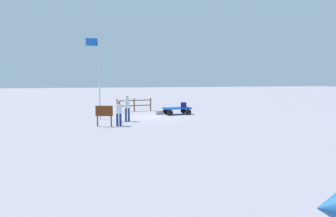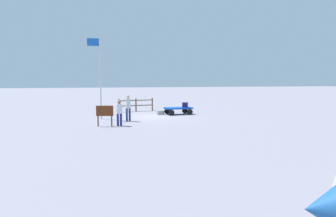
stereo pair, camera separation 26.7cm
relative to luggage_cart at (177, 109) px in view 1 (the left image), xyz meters
The scene contains 9 objects.
ground_plane 2.39m from the luggage_cart, 28.59° to the left, with size 120.00×120.00×0.00m, color gray.
luggage_cart is the anchor object (origin of this frame).
suitcase_olive 0.67m from the luggage_cart, behind, with size 0.53×0.48×0.40m.
suitcase_maroon 1.42m from the luggage_cart, ahead, with size 0.59×0.39×0.31m.
worker_lead 6.89m from the luggage_cart, 46.67° to the left, with size 0.44×0.44×1.59m.
worker_trailing 5.17m from the luggage_cart, 37.11° to the left, with size 0.36×0.36×1.80m.
flagpole 6.92m from the luggage_cart, 15.96° to the left, with size 0.90×0.16×5.77m.
signboard 7.55m from the luggage_cart, 42.02° to the left, with size 1.04×0.25×1.28m.
wooden_fence 4.23m from the luggage_cart, 41.38° to the right, with size 3.07×0.76×1.13m.
Camera 1 is at (3.17, 23.09, 3.09)m, focal length 33.31 mm.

